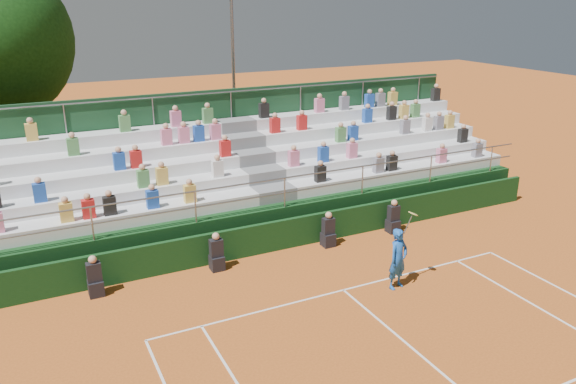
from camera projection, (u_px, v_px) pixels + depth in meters
name	position (u px, v px, depth m)	size (l,w,h in m)	color
ground	(343.00, 290.00, 15.59)	(90.00, 90.00, 0.00)	#BC5B1F
courtside_wall	(292.00, 233.00, 18.14)	(20.00, 0.15, 1.00)	black
line_officials	(268.00, 244.00, 17.33)	(10.27, 0.40, 1.19)	black
grandstand	(253.00, 187.00, 20.70)	(20.00, 5.20, 4.40)	black
tennis_player	(398.00, 259.00, 15.47)	(0.89, 0.56, 2.22)	blue
floodlight_mast	(233.00, 61.00, 26.76)	(0.60, 0.25, 8.25)	gray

